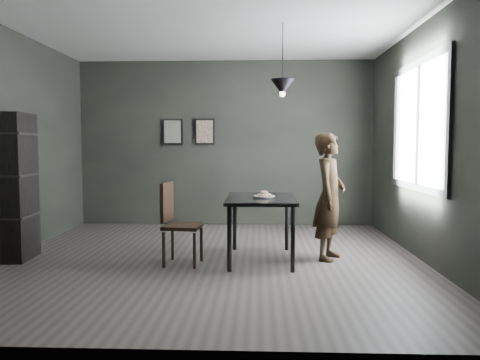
{
  "coord_description": "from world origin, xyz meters",
  "views": [
    {
      "loc": [
        0.58,
        -5.5,
        1.35
      ],
      "look_at": [
        0.35,
        0.05,
        0.95
      ],
      "focal_mm": 35.0,
      "sensor_mm": 36.0,
      "label": 1
    }
  ],
  "objects_px": {
    "shelf_unit": "(16,187)",
    "wood_chair": "(176,218)",
    "white_plate": "(264,197)",
    "woman": "(329,196)",
    "pendant_lamp": "(282,87)",
    "cafe_table": "(261,204)"
  },
  "relations": [
    {
      "from": "shelf_unit",
      "to": "wood_chair",
      "type": "bearing_deg",
      "value": -9.64
    },
    {
      "from": "white_plate",
      "to": "wood_chair",
      "type": "relative_size",
      "value": 0.24
    },
    {
      "from": "woman",
      "to": "shelf_unit",
      "type": "distance_m",
      "value": 3.74
    },
    {
      "from": "pendant_lamp",
      "to": "cafe_table",
      "type": "bearing_deg",
      "value": -158.2
    },
    {
      "from": "woman",
      "to": "pendant_lamp",
      "type": "bearing_deg",
      "value": 107.94
    },
    {
      "from": "white_plate",
      "to": "shelf_unit",
      "type": "bearing_deg",
      "value": -179.14
    },
    {
      "from": "cafe_table",
      "to": "wood_chair",
      "type": "relative_size",
      "value": 1.27
    },
    {
      "from": "cafe_table",
      "to": "wood_chair",
      "type": "xyz_separation_m",
      "value": [
        -0.98,
        -0.24,
        -0.14
      ]
    },
    {
      "from": "cafe_table",
      "to": "shelf_unit",
      "type": "height_order",
      "value": "shelf_unit"
    },
    {
      "from": "white_plate",
      "to": "pendant_lamp",
      "type": "distance_m",
      "value": 1.32
    },
    {
      "from": "woman",
      "to": "shelf_unit",
      "type": "height_order",
      "value": "shelf_unit"
    },
    {
      "from": "cafe_table",
      "to": "woman",
      "type": "xyz_separation_m",
      "value": [
        0.81,
        0.07,
        0.08
      ]
    },
    {
      "from": "cafe_table",
      "to": "woman",
      "type": "relative_size",
      "value": 0.79
    },
    {
      "from": "white_plate",
      "to": "wood_chair",
      "type": "height_order",
      "value": "wood_chair"
    },
    {
      "from": "shelf_unit",
      "to": "pendant_lamp",
      "type": "distance_m",
      "value": 3.39
    },
    {
      "from": "shelf_unit",
      "to": "pendant_lamp",
      "type": "bearing_deg",
      "value": -1.62
    },
    {
      "from": "cafe_table",
      "to": "wood_chair",
      "type": "bearing_deg",
      "value": -166.28
    },
    {
      "from": "cafe_table",
      "to": "shelf_unit",
      "type": "bearing_deg",
      "value": -178.65
    },
    {
      "from": "pendant_lamp",
      "to": "wood_chair",
      "type": "bearing_deg",
      "value": -164.58
    },
    {
      "from": "cafe_table",
      "to": "wood_chair",
      "type": "height_order",
      "value": "wood_chair"
    },
    {
      "from": "white_plate",
      "to": "woman",
      "type": "bearing_deg",
      "value": 6.75
    },
    {
      "from": "pendant_lamp",
      "to": "white_plate",
      "type": "bearing_deg",
      "value": -149.4
    }
  ]
}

